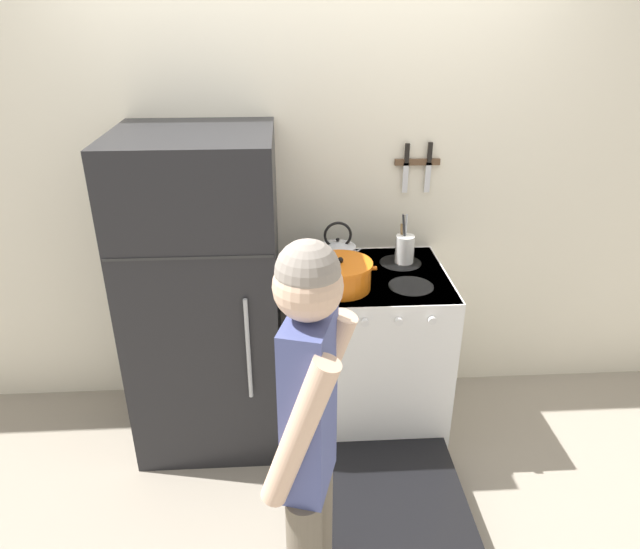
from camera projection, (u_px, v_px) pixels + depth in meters
ground_plane at (311, 383)px, 3.58m from camera, size 14.00×14.00×0.00m
wall_back at (309, 185)px, 3.06m from camera, size 10.00×0.06×2.55m
refrigerator at (206, 295)px, 2.89m from camera, size 0.74×0.72×1.64m
stove_range at (369, 355)px, 3.06m from camera, size 0.77×1.42×0.91m
dutch_oven_pot at (340, 275)px, 2.73m from camera, size 0.35×0.31×0.16m
tea_kettle at (338, 252)px, 2.98m from camera, size 0.24×0.19×0.24m
utensil_jar at (405, 248)px, 3.00m from camera, size 0.10×0.10×0.27m
person at (310, 450)px, 1.75m from camera, size 0.32×0.38×1.62m
wall_knife_strip at (418, 162)px, 2.99m from camera, size 0.24×0.03×0.27m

